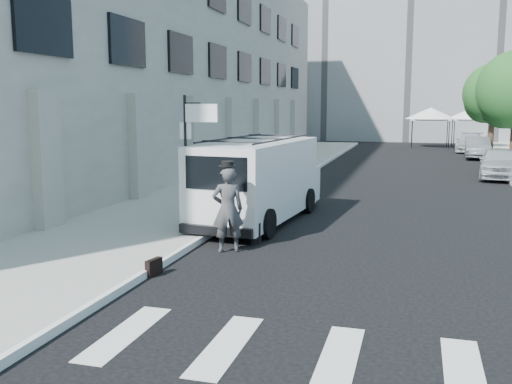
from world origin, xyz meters
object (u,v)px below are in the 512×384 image
Objects in this scene: parked_car_a at (499,163)px; parked_car_c at (470,143)px; suitcase at (256,232)px; parked_car_b at (477,148)px; briefcase at (154,267)px; cargo_van at (259,180)px; businessman at (228,209)px.

parked_car_a is 15.89m from parked_car_c.
parked_car_b is at bearing 64.23° from suitcase.
cargo_van is (0.57, 5.88, 1.05)m from briefcase.
businessman is at bearing -80.72° from cargo_van.
cargo_van is (-0.26, 3.69, 0.22)m from businessman.
parked_car_c is at bearing 86.02° from briefcase.
cargo_van is 24.47m from parked_car_b.
parked_car_b is 5.34m from parked_car_c.
suitcase is 16.95m from parked_car_a.
briefcase is 3.43m from suitcase.
businessman is 18.02m from parked_car_a.
briefcase is at bearing -120.81° from suitcase.
parked_car_a is at bearing 62.21° from cargo_van.
parked_car_a reaches higher than briefcase.
parked_car_b is (8.13, 23.07, -0.53)m from cargo_van.
parked_car_a is at bearing -142.35° from businessman.
parked_car_b is at bearing 83.53° from briefcase.
cargo_van is at bearing 94.70° from briefcase.
parked_car_a is 1.04× the size of parked_car_b.
parked_car_b is 0.89× the size of parked_car_c.
parked_car_c reaches higher than suitcase.
suitcase is 0.22× the size of parked_car_c.
businessman is 33.05m from parked_car_c.
suitcase is at bearing 79.06° from briefcase.
parked_car_a is 0.92× the size of parked_car_c.
parked_car_b is (0.00, 10.55, -0.05)m from parked_car_a.
parked_car_a is 10.55m from parked_car_b.
parked_car_c is at bearing -130.24° from businessman.
parked_car_b is (7.46, 25.76, 0.42)m from suitcase.
suitcase is at bearing -96.91° from parked_car_c.
parked_car_b is at bearing -132.85° from businessman.
briefcase is at bearing -97.65° from parked_car_c.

